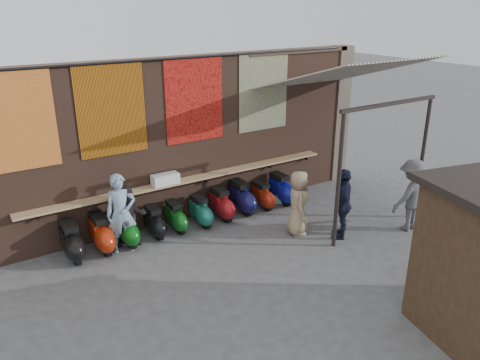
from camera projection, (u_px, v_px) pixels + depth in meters
The scene contains 32 objects.
ground at pixel (241, 260), 9.97m from camera, with size 70.00×70.00×0.00m, color #474749.
brick_wall at pixel (181, 141), 11.38m from camera, with size 10.00×0.40×4.00m, color brown.
pier_right at pixel (337, 115), 14.02m from camera, with size 0.50×0.50×4.00m, color #4C4238.
eating_counter at pixel (189, 180), 11.41m from camera, with size 8.00×0.32×0.05m, color #9E7A51.
shelf_box at pixel (165, 179), 11.01m from camera, with size 0.64×0.29×0.25m, color white.
tapestry_redgold at pixel (15, 121), 9.02m from camera, with size 1.50×0.02×2.00m, color maroon.
tapestry_sun at pixel (111, 110), 9.98m from camera, with size 1.50×0.02×2.00m, color orange.
tapestry_orange at pixel (195, 100), 11.00m from camera, with size 1.50×0.02×2.00m, color #B42516.
tapestry_multi at pixel (263, 92), 12.02m from camera, with size 1.50×0.02×2.00m, color #254F8A.
hang_rail at pixel (181, 58), 10.49m from camera, with size 0.06×0.06×9.50m, color black.
scooter_stool_0 at pixel (71, 242), 9.88m from camera, with size 0.39×0.86×0.82m, color black, non-canonical shape.
scooter_stool_1 at pixel (101, 234), 10.21m from camera, with size 0.39×0.86×0.82m, color #B2280D, non-canonical shape.
scooter_stool_2 at pixel (126, 229), 10.51m from camera, with size 0.37×0.82×0.78m, color #0D5E16, non-canonical shape.
scooter_stool_3 at pixel (154, 222), 10.88m from camera, with size 0.33×0.74×0.71m, color black, non-canonical shape.
scooter_stool_4 at pixel (175, 217), 11.16m from camera, with size 0.34×0.75×0.71m, color #105318, non-canonical shape.
scooter_stool_5 at pixel (200, 211), 11.43m from camera, with size 0.35×0.77×0.73m, color #1A6858, non-canonical shape.
scooter_stool_6 at pixel (221, 204), 11.76m from camera, with size 0.37×0.83×0.79m, color maroon, non-canonical shape.
scooter_stool_7 at pixel (241, 197), 12.10m from camera, with size 0.40×0.88×0.84m, color #121445, non-canonical shape.
scooter_stool_8 at pixel (262, 196), 12.39m from camera, with size 0.33×0.74×0.70m, color maroon, non-canonical shape.
scooter_stool_9 at pixel (281, 189), 12.69m from camera, with size 0.39×0.86×0.82m, color #0E158D, non-canonical shape.
diner_left at pixel (121, 213), 10.09m from camera, with size 0.65×0.42×1.77m, color #7A99B2.
diner_right at pixel (130, 217), 10.31m from camera, with size 0.71×0.55×1.45m, color #2C2226.
shopper_navy at pixel (343, 204), 10.69m from camera, with size 0.98×0.41×1.68m, color black.
shopper_grey at pixel (411, 195), 11.06m from camera, with size 1.14×0.65×1.76m, color #4C4C50.
shopper_tan at pixel (298, 203), 10.89m from camera, with size 0.76×0.49×1.55m, color #967F5F.
stall_sign at pixel (469, 210), 8.02m from camera, with size 1.20×0.04×0.50m, color gold.
stall_shelf at pixel (460, 256), 8.34m from camera, with size 1.92×0.10×0.06m, color #473321.
awning_canvas at pixel (343, 74), 11.20m from camera, with size 3.20×3.40×0.03m, color beige.
awning_ledger at pixel (301, 51), 12.30m from camera, with size 3.30×0.08×0.12m, color #33261C.
awning_header at pixel (391, 104), 10.19m from camera, with size 3.00×0.08×0.08m, color black.
awning_post_left at pixel (338, 182), 10.02m from camera, with size 0.09×0.09×3.10m, color black.
awning_post_right at pixel (422, 159), 11.44m from camera, with size 0.09×0.09×3.10m, color black.
Camera 1 is at (-4.77, -7.29, 5.14)m, focal length 35.00 mm.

